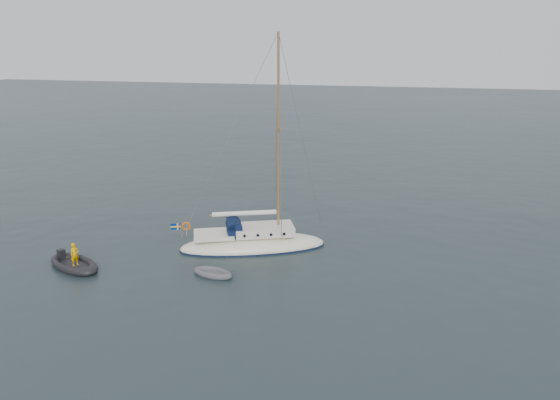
# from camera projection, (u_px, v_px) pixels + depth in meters

# --- Properties ---
(ground) EXTENTS (300.00, 300.00, 0.00)m
(ground) POSITION_uv_depth(u_px,v_px,m) (268.00, 262.00, 34.04)
(ground) COLOR black
(ground) RESTS_ON ground
(sailboat) EXTENTS (10.15, 3.04, 14.46)m
(sailboat) POSITION_uv_depth(u_px,v_px,m) (253.00, 233.00, 36.00)
(sailboat) COLOR white
(sailboat) RESTS_ON ground
(dinghy) EXTENTS (2.58, 1.16, 0.37)m
(dinghy) POSITION_uv_depth(u_px,v_px,m) (213.00, 273.00, 31.96)
(dinghy) COLOR #515156
(dinghy) RESTS_ON ground
(rib) EXTENTS (4.21, 1.91, 1.65)m
(rib) POSITION_uv_depth(u_px,v_px,m) (74.00, 264.00, 33.10)
(rib) COLOR black
(rib) RESTS_ON ground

